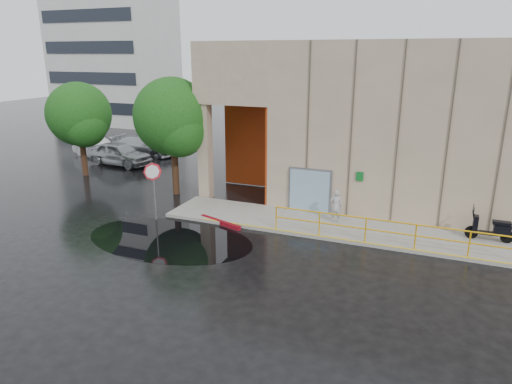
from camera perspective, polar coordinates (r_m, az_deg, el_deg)
ground at (r=17.04m, az=0.54°, el=-8.92°), size 120.00×120.00×0.00m
sidewalk at (r=20.23m, az=15.98°, el=-5.07°), size 20.00×3.00×0.15m
building at (r=25.48m, az=20.89°, el=8.58°), size 20.00×10.17×8.00m
guardrail at (r=18.74m, az=16.41°, el=-4.90°), size 9.56×0.06×1.03m
distant_building at (r=53.96m, az=-17.30°, el=16.30°), size 12.00×8.08×15.00m
person at (r=20.70m, az=9.95°, el=-1.72°), size 0.61×0.47×1.49m
scooter at (r=20.62m, az=27.37°, el=-3.33°), size 1.82×0.59×1.41m
stop_sign at (r=21.23m, az=-12.73°, el=1.62°), size 0.61×0.61×2.72m
red_curb at (r=20.79m, az=-4.49°, el=-3.79°), size 2.33×0.95×0.18m
puddle at (r=19.51m, az=-10.78°, el=-5.76°), size 7.42×4.64×0.01m
car_a at (r=32.94m, az=-16.73°, el=4.62°), size 4.87×2.29×1.61m
car_b at (r=36.16m, az=-19.26°, el=5.27°), size 4.48×2.49×1.40m
car_c at (r=35.73m, az=-13.81°, el=5.66°), size 5.13×2.21×1.47m
tree_near at (r=24.57m, az=-10.19°, el=8.85°), size 4.10×4.10×6.30m
tree_far at (r=30.22m, az=-21.11°, el=8.74°), size 3.91×3.90×5.81m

